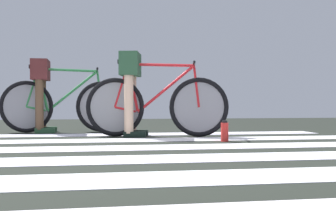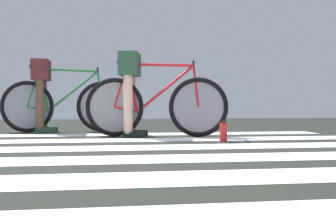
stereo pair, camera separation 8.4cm
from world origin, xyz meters
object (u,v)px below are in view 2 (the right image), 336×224
object	(u,v)px
bicycle_1_of_2	(156,105)
cyclist_2_of_2	(42,86)
water_bottle	(223,132)
cyclist_1_of_2	(130,82)
bicycle_2_of_2	(65,105)

from	to	relation	value
bicycle_1_of_2	cyclist_2_of_2	world-z (taller)	cyclist_2_of_2
cyclist_2_of_2	water_bottle	bearing A→B (deg)	-39.23
cyclist_1_of_2	cyclist_2_of_2	xyz separation A→B (m)	(-1.19, 0.85, -0.01)
bicycle_1_of_2	bicycle_2_of_2	bearing A→B (deg)	153.51
cyclist_1_of_2	bicycle_1_of_2	bearing A→B (deg)	0.00
water_bottle	cyclist_2_of_2	bearing A→B (deg)	142.45
bicycle_1_of_2	cyclist_2_of_2	bearing A→B (deg)	160.03
bicycle_1_of_2	cyclist_1_of_2	world-z (taller)	cyclist_1_of_2
bicycle_2_of_2	bicycle_1_of_2	bearing A→B (deg)	-39.66
bicycle_1_of_2	cyclist_1_of_2	xyz separation A→B (m)	(-0.30, 0.06, 0.27)
bicycle_1_of_2	water_bottle	xyz separation A→B (m)	(0.64, -0.72, -0.28)
bicycle_1_of_2	water_bottle	size ratio (longest dim) A/B	7.70
bicycle_2_of_2	water_bottle	world-z (taller)	bicycle_2_of_2
cyclist_1_of_2	water_bottle	distance (m)	1.35
bicycle_1_of_2	water_bottle	world-z (taller)	bicycle_1_of_2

